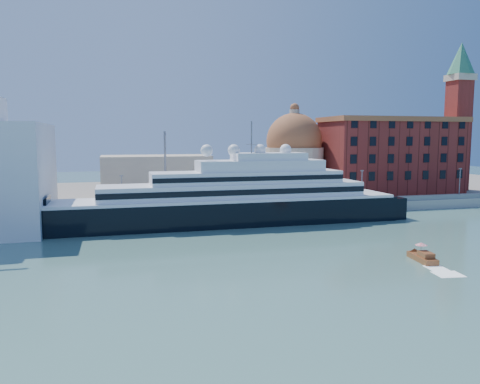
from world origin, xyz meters
name	(u,v)px	position (x,y,z in m)	size (l,w,h in m)	color
ground	(299,245)	(0.00, 0.00, 0.00)	(400.00, 400.00, 0.00)	#3C6863
quay	(247,210)	(0.00, 34.00, 1.25)	(180.00, 10.00, 2.50)	gray
land	(213,192)	(0.00, 75.00, 1.00)	(260.00, 72.00, 2.00)	slate
quay_fence	(252,205)	(0.00, 29.50, 3.10)	(180.00, 0.10, 1.20)	slate
superyacht	(214,204)	(-10.54, 23.00, 4.57)	(88.55, 12.28, 26.46)	black
service_barge	(44,229)	(-45.44, 22.82, 0.88)	(14.35, 8.30, 3.06)	white
water_taxi	(423,257)	(14.23, -15.45, 0.71)	(2.96, 6.46, 2.96)	maroon
warehouse	(391,155)	(52.00, 52.00, 13.79)	(43.00, 19.00, 23.25)	maroon
campanile	(459,107)	(76.00, 52.00, 28.76)	(8.40, 8.40, 47.00)	maroon
church	(245,165)	(6.39, 57.72, 10.91)	(66.00, 18.00, 25.50)	beige
lamp_posts	(197,177)	(-12.67, 32.27, 9.84)	(120.80, 2.40, 18.00)	slate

